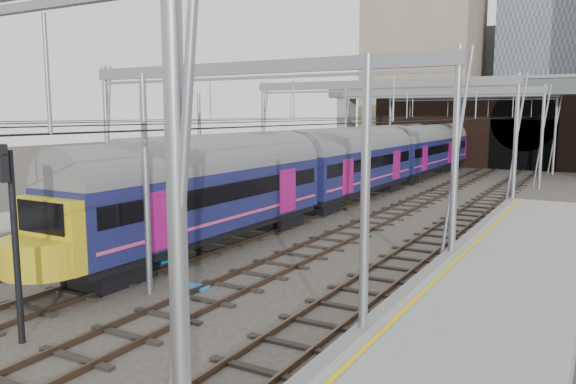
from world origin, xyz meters
The scene contains 12 objects.
ground centered at (0.00, 0.00, 0.00)m, with size 160.00×160.00×0.00m, color #38332D.
tracks centered at (0.00, 15.00, 0.02)m, with size 14.40×80.00×0.22m.
overhead_line centered at (0.00, 21.49, 6.57)m, with size 16.80×80.00×8.00m.
retaining_wall centered at (1.40, 51.93, 4.33)m, with size 28.00×2.75×9.00m.
overbridge centered at (0.00, 46.00, 7.27)m, with size 28.00×3.00×9.25m.
city_skyline centered at (2.73, 70.48, 17.09)m, with size 37.50×27.50×60.00m.
train_main centered at (-2.00, 31.66, 2.47)m, with size 2.77×64.07×4.78m.
train_second centered at (-6.00, 37.53, 2.44)m, with size 2.73×63.08×4.72m.
signal_near_centre centered at (0.00, -2.66, 3.17)m, with size 0.40×0.47×5.06m.
equip_cover_a centered at (-2.00, 3.28, 0.04)m, with size 0.75×0.53×0.09m, color #1A82C9.
equip_cover_b centered at (-2.46, 5.05, 0.05)m, with size 0.79×0.56×0.09m, color #1A82C9.
equip_cover_c centered at (1.02, 3.09, 0.05)m, with size 0.77×0.54×0.09m, color #1A82C9.
Camera 1 is at (12.61, -11.07, 5.77)m, focal length 35.00 mm.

